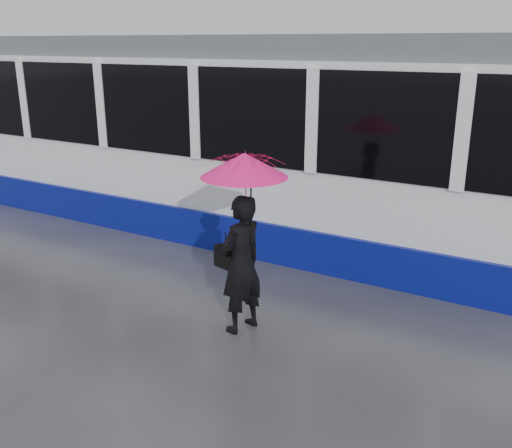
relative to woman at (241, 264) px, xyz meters
The scene contains 5 objects.
ground 1.27m from the woman, 126.50° to the left, with size 90.00×90.00×0.00m, color #2D2D32.
rails 3.42m from the woman, 99.95° to the left, with size 34.00×1.51×0.02m.
woman is the anchor object (origin of this frame).
umbrella 0.98m from the woman, ahead, with size 1.17×1.17×1.11m.
handbag 0.22m from the woman, behind, with size 0.31×0.19×0.43m.
Camera 1 is at (3.82, -5.90, 3.25)m, focal length 40.00 mm.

